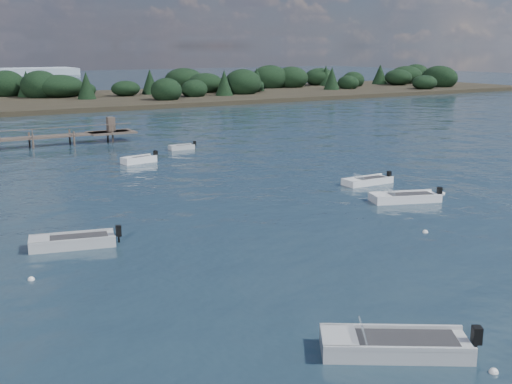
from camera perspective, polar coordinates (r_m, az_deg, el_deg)
ground at (r=83.99m, az=-17.93°, el=5.13°), size 400.00×400.00×0.00m
tender_far_white at (r=59.35m, az=-10.37°, el=2.74°), size 3.59×1.78×1.21m
tender_far_grey_b at (r=66.43m, az=-6.63°, el=3.90°), size 2.89×1.12×0.99m
dinghy_near_olive at (r=23.31m, az=12.17°, el=-13.39°), size 5.29×4.33×1.34m
dinghy_mid_white_b at (r=50.10m, az=9.85°, el=0.87°), size 4.30×1.57×1.07m
dinghy_mid_grey at (r=35.41m, az=-16.01°, el=-4.42°), size 4.86×2.66×1.20m
dinghy_mid_white_a at (r=45.02m, az=13.06°, el=-0.61°), size 5.06×3.23×1.17m
buoy_a at (r=22.99m, az=20.36°, el=-14.82°), size 0.32×0.32×0.32m
buoy_b at (r=37.83m, az=14.80°, el=-3.50°), size 0.32×0.32×0.32m
buoy_c at (r=31.10m, az=-19.34°, el=-7.39°), size 0.32×0.32×0.32m
buoy_d at (r=47.91m, az=16.28°, el=-0.18°), size 0.32×0.32×0.32m
far_headland at (r=129.15m, az=-11.28°, el=8.86°), size 190.00×40.00×5.80m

